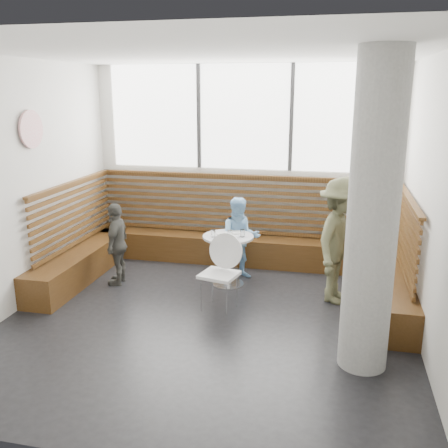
% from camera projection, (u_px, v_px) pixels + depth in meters
% --- Properties ---
extents(room, '(5.00, 5.00, 3.20)m').
position_uv_depth(room, '(205.00, 196.00, 5.82)').
color(room, silver).
rests_on(room, ground).
extents(booth, '(5.00, 2.50, 1.44)m').
position_uv_depth(booth, '(235.00, 248.00, 7.80)').
color(booth, '#402710').
rests_on(booth, ground).
extents(concrete_column, '(0.50, 0.50, 3.20)m').
position_uv_depth(concrete_column, '(373.00, 217.00, 4.86)').
color(concrete_column, gray).
rests_on(concrete_column, ground).
extents(wall_art, '(0.03, 0.50, 0.50)m').
position_uv_depth(wall_art, '(31.00, 129.00, 6.53)').
color(wall_art, white).
rests_on(wall_art, room).
extents(cafe_table, '(0.74, 0.74, 0.76)m').
position_uv_depth(cafe_table, '(228.00, 250.00, 7.26)').
color(cafe_table, silver).
rests_on(cafe_table, ground).
extents(cafe_chair, '(0.47, 0.46, 0.99)m').
position_uv_depth(cafe_chair, '(221.00, 266.00, 6.50)').
color(cafe_chair, white).
rests_on(cafe_chair, ground).
extents(adult_man, '(0.96, 1.25, 1.71)m').
position_uv_depth(adult_man, '(340.00, 241.00, 6.64)').
color(adult_man, brown).
rests_on(adult_man, ground).
extents(child_back, '(0.73, 0.65, 1.26)m').
position_uv_depth(child_back, '(240.00, 239.00, 7.52)').
color(child_back, '#89BFEE').
rests_on(child_back, ground).
extents(child_left, '(0.38, 0.75, 1.23)m').
position_uv_depth(child_left, '(117.00, 244.00, 7.32)').
color(child_left, '#4A4943').
rests_on(child_left, ground).
extents(plate_near, '(0.20, 0.20, 0.01)m').
position_uv_depth(plate_near, '(223.00, 234.00, 7.29)').
color(plate_near, white).
rests_on(plate_near, cafe_table).
extents(plate_far, '(0.19, 0.19, 0.01)m').
position_uv_depth(plate_far, '(236.00, 232.00, 7.36)').
color(plate_far, white).
rests_on(plate_far, cafe_table).
extents(glass_left, '(0.07, 0.07, 0.10)m').
position_uv_depth(glass_left, '(213.00, 233.00, 7.14)').
color(glass_left, white).
rests_on(glass_left, cafe_table).
extents(glass_mid, '(0.07, 0.07, 0.11)m').
position_uv_depth(glass_mid, '(230.00, 234.00, 7.10)').
color(glass_mid, white).
rests_on(glass_mid, cafe_table).
extents(glass_right, '(0.07, 0.07, 0.11)m').
position_uv_depth(glass_right, '(242.00, 233.00, 7.15)').
color(glass_right, white).
rests_on(glass_right, cafe_table).
extents(menu_card, '(0.21, 0.16, 0.00)m').
position_uv_depth(menu_card, '(226.00, 240.00, 7.02)').
color(menu_card, '#A5C64C').
rests_on(menu_card, cafe_table).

